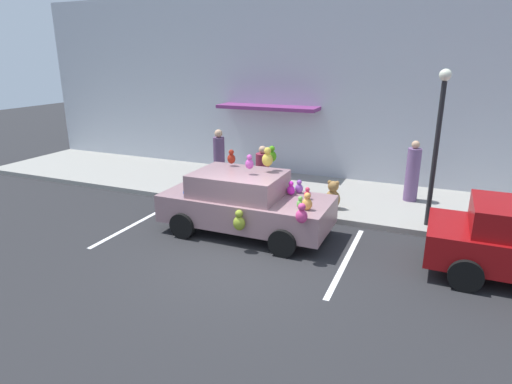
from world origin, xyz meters
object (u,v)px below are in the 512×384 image
object	(u,v)px
teddy_bear_on_sidewalk	(333,196)
plush_covered_car	(245,202)
street_lamp_post	(438,133)
pedestrian_walking_past	(412,173)
pedestrian_near_shopfront	(219,159)
pedestrian_by_lamp	(262,177)

from	to	relation	value
teddy_bear_on_sidewalk	plush_covered_car	bearing A→B (deg)	-126.95
street_lamp_post	pedestrian_walking_past	xyz separation A→B (m)	(-0.56, 1.90, -1.53)
pedestrian_near_shopfront	plush_covered_car	bearing A→B (deg)	-52.86
plush_covered_car	pedestrian_near_shopfront	xyz separation A→B (m)	(-2.38, 3.15, 0.20)
teddy_bear_on_sidewalk	street_lamp_post	bearing A→B (deg)	-6.28
teddy_bear_on_sidewalk	street_lamp_post	xyz separation A→B (m)	(2.52, -0.28, 1.98)
teddy_bear_on_sidewalk	pedestrian_by_lamp	xyz separation A→B (m)	(-2.03, -0.27, 0.39)
pedestrian_near_shopfront	pedestrian_by_lamp	bearing A→B (deg)	-29.90
pedestrian_walking_past	teddy_bear_on_sidewalk	bearing A→B (deg)	-140.31
plush_covered_car	teddy_bear_on_sidewalk	distance (m)	2.82
street_lamp_post	pedestrian_by_lamp	bearing A→B (deg)	179.89
street_lamp_post	plush_covered_car	bearing A→B (deg)	-154.97
teddy_bear_on_sidewalk	pedestrian_walking_past	size ratio (longest dim) A/B	0.45
plush_covered_car	teddy_bear_on_sidewalk	xyz separation A→B (m)	(1.69, 2.24, -0.28)
street_lamp_post	pedestrian_walking_past	size ratio (longest dim) A/B	2.14
plush_covered_car	street_lamp_post	xyz separation A→B (m)	(4.21, 1.96, 1.70)
plush_covered_car	pedestrian_walking_past	world-z (taller)	plush_covered_car
street_lamp_post	pedestrian_by_lamp	distance (m)	4.82
plush_covered_car	pedestrian_walking_past	distance (m)	5.32
pedestrian_near_shopfront	pedestrian_walking_past	size ratio (longest dim) A/B	1.02
street_lamp_post	pedestrian_near_shopfront	world-z (taller)	street_lamp_post
pedestrian_walking_past	pedestrian_by_lamp	xyz separation A→B (m)	(-3.99, -1.89, -0.06)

